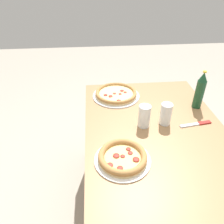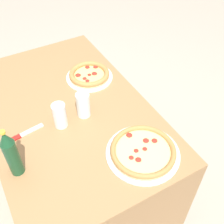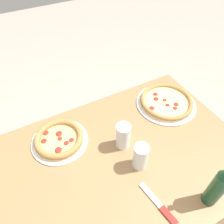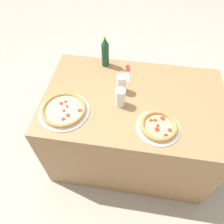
% 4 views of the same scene
% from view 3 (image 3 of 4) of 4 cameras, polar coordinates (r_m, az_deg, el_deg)
% --- Properties ---
extents(ground_plane, '(8.00, 8.00, 0.00)m').
position_cam_3_polar(ground_plane, '(1.71, 0.08, -25.98)').
color(ground_plane, '#A89E8E').
extents(table, '(1.28, 0.82, 0.76)m').
position_cam_3_polar(table, '(1.36, 0.10, -21.21)').
color(table, '#997047').
rests_on(table, ground_plane).
extents(pizza_salami, '(0.34, 0.34, 0.04)m').
position_cam_3_polar(pizza_salami, '(1.28, 14.01, 2.58)').
color(pizza_salami, silver).
rests_on(pizza_salami, table).
extents(pizza_pepperoni, '(0.27, 0.27, 0.04)m').
position_cam_3_polar(pizza_pepperoni, '(1.10, -13.63, -6.92)').
color(pizza_pepperoni, white).
rests_on(pizza_pepperoni, table).
extents(glass_mango_juice, '(0.07, 0.07, 0.13)m').
position_cam_3_polar(glass_mango_juice, '(0.97, 7.39, -11.69)').
color(glass_mango_juice, white).
rests_on(glass_mango_juice, table).
extents(glass_cola, '(0.07, 0.07, 0.14)m').
position_cam_3_polar(glass_cola, '(1.02, 2.88, -6.54)').
color(glass_cola, white).
rests_on(glass_cola, table).
extents(beer_bottle, '(0.06, 0.06, 0.26)m').
position_cam_3_polar(beer_bottle, '(0.92, 26.14, -16.96)').
color(beer_bottle, '#194728').
rests_on(beer_bottle, table).
extents(knife, '(0.05, 0.20, 0.01)m').
position_cam_3_polar(knife, '(0.95, 12.26, -22.65)').
color(knife, maroon).
rests_on(knife, table).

